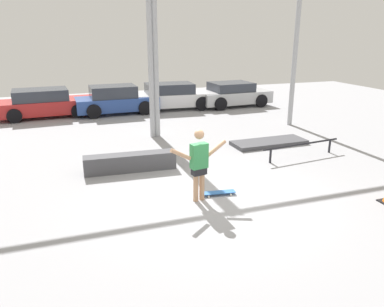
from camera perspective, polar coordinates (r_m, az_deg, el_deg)
ground_plane at (r=9.14m, az=3.42°, el=-6.77°), size 36.00×36.00×0.00m
skateboarder at (r=8.65m, az=1.08°, el=-1.24°), size 1.47×0.38×1.74m
skateboard at (r=9.29m, az=4.10°, el=-5.94°), size 0.84×0.32×0.08m
grind_box at (r=10.92m, az=-9.38°, el=-1.34°), size 2.64×0.61×0.51m
manual_pad at (r=13.65m, az=11.67°, el=1.64°), size 2.73×1.04×0.14m
grind_rail at (r=12.39m, az=16.37°, el=1.08°), size 2.93×0.39×0.47m
canopy_support_left at (r=13.63m, az=-19.27°, el=17.83°), size 6.09×0.20×6.59m
canopy_support_right at (r=15.00m, az=5.90°, el=18.61°), size 6.09×0.20×6.59m
parked_car_red at (r=19.10m, az=-21.58°, el=7.12°), size 4.49×2.22×1.31m
parked_car_blue at (r=18.89m, az=-11.53°, el=7.97°), size 3.96×1.93×1.37m
parked_car_white at (r=19.65m, az=-3.07°, el=8.68°), size 4.43×2.06×1.34m
parked_car_silver at (r=20.63m, az=6.21°, el=8.96°), size 3.99×2.17×1.27m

